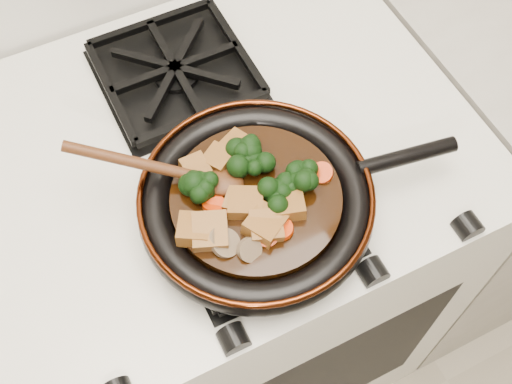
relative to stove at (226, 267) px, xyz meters
name	(u,v)px	position (x,y,z in m)	size (l,w,h in m)	color
stove	(226,267)	(0.00, 0.00, 0.00)	(0.76, 0.60, 0.90)	silver
burner_grate_front	(256,214)	(0.00, -0.14, 0.46)	(0.23, 0.23, 0.03)	black
burner_grate_back	(176,72)	(0.00, 0.14, 0.46)	(0.23, 0.23, 0.03)	black
skillet	(258,202)	(0.00, -0.14, 0.49)	(0.44, 0.31, 0.05)	black
braising_sauce	(256,200)	(0.00, -0.14, 0.50)	(0.22, 0.22, 0.02)	black
tofu_cube_0	(195,168)	(-0.05, -0.07, 0.52)	(0.03, 0.03, 0.02)	brown
tofu_cube_1	(194,229)	(-0.09, -0.15, 0.52)	(0.04, 0.04, 0.02)	brown
tofu_cube_2	(265,225)	(-0.01, -0.18, 0.52)	(0.04, 0.05, 0.02)	brown
tofu_cube_3	(289,204)	(0.03, -0.17, 0.52)	(0.04, 0.04, 0.02)	brown
tofu_cube_4	(236,145)	(0.01, -0.06, 0.52)	(0.03, 0.03, 0.02)	brown
tofu_cube_5	(218,159)	(-0.02, -0.07, 0.52)	(0.04, 0.03, 0.02)	brown
tofu_cube_6	(210,232)	(-0.07, -0.16, 0.52)	(0.04, 0.05, 0.02)	brown
tofu_cube_7	(238,203)	(-0.03, -0.14, 0.52)	(0.03, 0.03, 0.02)	brown
tofu_cube_8	(266,227)	(-0.01, -0.19, 0.52)	(0.04, 0.04, 0.02)	brown
tofu_cube_9	(246,204)	(-0.02, -0.15, 0.52)	(0.04, 0.04, 0.02)	brown
broccoli_floret_0	(246,157)	(0.01, -0.08, 0.52)	(0.06, 0.06, 0.05)	black
broccoli_floret_1	(244,161)	(0.01, -0.09, 0.52)	(0.06, 0.06, 0.05)	black
broccoli_floret_2	(305,174)	(0.07, -0.14, 0.52)	(0.06, 0.06, 0.05)	black
broccoli_floret_3	(202,190)	(-0.06, -0.11, 0.52)	(0.06, 0.06, 0.05)	black
broccoli_floret_4	(253,163)	(0.02, -0.10, 0.52)	(0.06, 0.06, 0.05)	black
broccoli_floret_5	(288,193)	(0.04, -0.16, 0.52)	(0.05, 0.05, 0.05)	black
broccoli_floret_6	(282,196)	(0.03, -0.16, 0.52)	(0.06, 0.06, 0.05)	black
broccoli_floret_7	(195,193)	(-0.07, -0.10, 0.52)	(0.06, 0.06, 0.05)	black
broccoli_floret_8	(306,183)	(0.07, -0.15, 0.52)	(0.06, 0.06, 0.05)	black
carrot_coin_0	(217,209)	(-0.05, -0.14, 0.51)	(0.03, 0.03, 0.01)	red
carrot_coin_1	(267,236)	(-0.01, -0.20, 0.51)	(0.03, 0.03, 0.01)	red
carrot_coin_2	(281,229)	(0.01, -0.20, 0.51)	(0.03, 0.03, 0.01)	red
carrot_coin_3	(322,173)	(0.09, -0.15, 0.51)	(0.03, 0.03, 0.01)	red
carrot_coin_4	(276,218)	(0.01, -0.18, 0.51)	(0.03, 0.03, 0.01)	red
carrot_coin_5	(214,204)	(-0.05, -0.13, 0.51)	(0.03, 0.03, 0.01)	red
mushroom_slice_0	(250,250)	(-0.04, -0.21, 0.52)	(0.03, 0.03, 0.01)	brown
mushroom_slice_1	(225,243)	(-0.06, -0.18, 0.52)	(0.04, 0.04, 0.01)	brown
mushroom_slice_2	(208,231)	(-0.08, -0.16, 0.52)	(0.03, 0.03, 0.01)	brown
mushroom_slice_3	(219,240)	(-0.07, -0.18, 0.52)	(0.03, 0.03, 0.01)	brown
wooden_spoon	(181,173)	(-0.07, -0.08, 0.53)	(0.13, 0.09, 0.21)	#49240F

